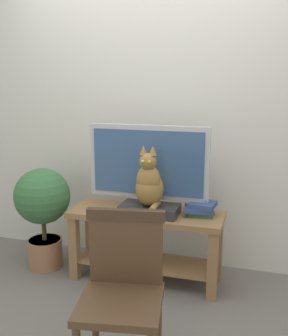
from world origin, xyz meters
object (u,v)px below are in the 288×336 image
at_px(cat, 149,183).
at_px(book_stack, 201,208).
at_px(wooden_chair, 123,283).
at_px(tv, 148,165).
at_px(media_box, 150,210).
at_px(potted_plant, 43,206).
at_px(tv_stand, 146,233).

distance_m(cat, book_stack, 0.43).
bearing_deg(wooden_chair, tv, 99.27).
xyz_separation_m(tv, media_box, (0.04, -0.11, -0.32)).
bearing_deg(wooden_chair, book_stack, 77.36).
bearing_deg(media_box, book_stack, 14.32).
height_order(media_box, wooden_chair, wooden_chair).
height_order(media_box, book_stack, book_stack).
relative_size(cat, book_stack, 1.84).
bearing_deg(book_stack, media_box, -165.68).
distance_m(wooden_chair, book_stack, 1.09).
relative_size(tv, potted_plant, 1.10).
bearing_deg(media_box, tv_stand, 132.19).
xyz_separation_m(tv_stand, wooden_chair, (0.17, -1.01, 0.13)).
xyz_separation_m(wooden_chair, book_stack, (0.24, 1.06, 0.09)).
height_order(tv_stand, book_stack, book_stack).
height_order(tv, cat, tv).
xyz_separation_m(tv_stand, tv, (0.00, 0.06, 0.53)).
height_order(tv, potted_plant, tv).
bearing_deg(cat, book_stack, 16.43).
relative_size(tv_stand, media_box, 2.71).
distance_m(tv, potted_plant, 0.96).
bearing_deg(tv, media_box, -68.85).
bearing_deg(book_stack, cat, -163.57).
bearing_deg(tv_stand, media_box, -47.81).
bearing_deg(book_stack, potted_plant, -176.13).
distance_m(media_box, wooden_chair, 0.97).
xyz_separation_m(tv, wooden_chair, (0.17, -1.07, -0.40)).
relative_size(tv_stand, wooden_chair, 1.34).
bearing_deg(book_stack, tv, 177.90).
relative_size(tv, book_stack, 3.74).
bearing_deg(cat, potted_plant, 178.63).
relative_size(cat, potted_plant, 0.54).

